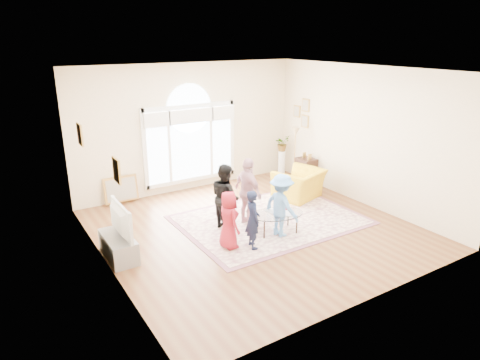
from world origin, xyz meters
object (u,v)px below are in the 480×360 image
tv_console (119,247)px  coffee_table (277,214)px  armchair (299,184)px  area_rug (270,220)px  television (116,221)px

tv_console → coffee_table: size_ratio=0.81×
coffee_table → tv_console: bearing=-179.5°
coffee_table → armchair: 2.08m
area_rug → coffee_table: bearing=-114.3°
area_rug → armchair: size_ratio=3.27×
television → tv_console: bearing=180.0°
television → coffee_table: television is taller
armchair → area_rug: bearing=10.1°
area_rug → tv_console: bearing=178.1°
television → area_rug: bearing=-1.9°
tv_console → coffee_table: 3.10m
area_rug → tv_console: size_ratio=3.60×
coffee_table → television: bearing=-179.5°
tv_console → coffee_table: coffee_table is taller
tv_console → coffee_table: bearing=-12.6°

